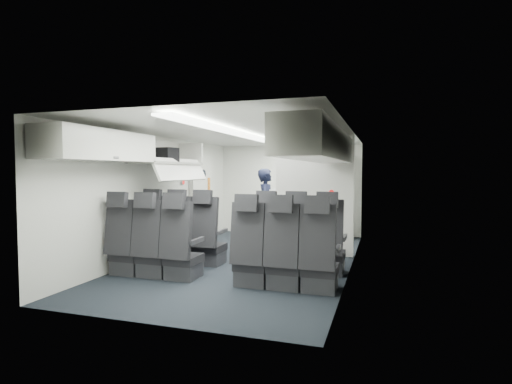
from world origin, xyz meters
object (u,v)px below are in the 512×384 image
Objects in this scene: seat_row_mid at (215,253)px; boarding_door at (201,197)px; galley_unit at (327,196)px; flight_attendant at (267,207)px; seat_row_front at (238,242)px; carry_on_bag at (164,155)px.

seat_row_mid is 3.45m from boarding_door.
galley_unit reaches higher than flight_attendant.
flight_attendant is at bearing 93.62° from seat_row_front.
galley_unit is (0.95, 3.25, 0.55)m from seat_row_front.
galley_unit is 3.96m from carry_on_bag.
seat_row_front is 0.90m from seat_row_mid.
seat_row_front is 2.00m from carry_on_bag.
seat_row_mid is at bearing -102.88° from galley_unit.
seat_row_front is at bearing 3.42° from carry_on_bag.
seat_row_mid is 1.79× the size of boarding_door.
seat_row_front is at bearing -51.84° from boarding_door.
boarding_door reaches higher than seat_row_mid.
carry_on_bag is (-1.42, 1.10, 1.39)m from seat_row_mid.
galley_unit is 4.49× the size of carry_on_bag.
seat_row_front is 1.79× the size of boarding_door.
carry_on_bag reaches higher than galley_unit.
boarding_door is at bearing -155.72° from galley_unit.
galley_unit is 1.61m from flight_attendant.
galley_unit is at bearing 73.72° from seat_row_front.
carry_on_bag is (0.22, -1.89, 0.84)m from boarding_door.
seat_row_mid is 2.11× the size of flight_attendant.
galley_unit reaches higher than boarding_door.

